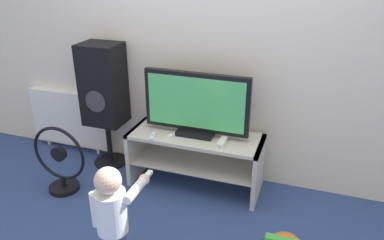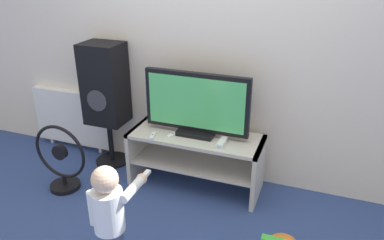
{
  "view_description": "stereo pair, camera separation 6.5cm",
  "coord_description": "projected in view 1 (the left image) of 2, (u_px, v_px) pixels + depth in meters",
  "views": [
    {
      "loc": [
        0.91,
        -2.51,
        1.93
      ],
      "look_at": [
        0.0,
        0.13,
        0.68
      ],
      "focal_mm": 35.0,
      "sensor_mm": 36.0,
      "label": 1
    },
    {
      "loc": [
        0.98,
        -2.49,
        1.93
      ],
      "look_at": [
        0.0,
        0.13,
        0.68
      ],
      "focal_mm": 35.0,
      "sensor_mm": 36.0,
      "label": 2
    }
  ],
  "objects": [
    {
      "name": "radiator",
      "position": [
        70.0,
        118.0,
        3.91
      ],
      "size": [
        0.89,
        0.08,
        0.64
      ],
      "color": "white",
      "rests_on": "ground_plane"
    },
    {
      "name": "tv_stand",
      "position": [
        195.0,
        152.0,
        3.28
      ],
      "size": [
        1.16,
        0.44,
        0.5
      ],
      "color": "beige",
      "rests_on": "ground_plane"
    },
    {
      "name": "floor_fan",
      "position": [
        60.0,
        163.0,
        3.23
      ],
      "size": [
        0.51,
        0.26,
        0.62
      ],
      "color": "black",
      "rests_on": "ground_plane"
    },
    {
      "name": "speaker_tower",
      "position": [
        104.0,
        87.0,
        3.45
      ],
      "size": [
        0.36,
        0.33,
        1.21
      ],
      "color": "black",
      "rests_on": "ground_plane"
    },
    {
      "name": "ground_plane",
      "position": [
        187.0,
        198.0,
        3.23
      ],
      "size": [
        16.0,
        16.0,
        0.0
      ],
      "primitive_type": "plane",
      "color": "navy"
    },
    {
      "name": "remote_primary",
      "position": [
        153.0,
        136.0,
        3.16
      ],
      "size": [
        0.06,
        0.13,
        0.03
      ],
      "color": "white",
      "rests_on": "tv_stand"
    },
    {
      "name": "remote_secondary",
      "position": [
        173.0,
        135.0,
        3.19
      ],
      "size": [
        0.08,
        0.13,
        0.03
      ],
      "color": "white",
      "rests_on": "tv_stand"
    },
    {
      "name": "wall_back",
      "position": [
        207.0,
        35.0,
        3.14
      ],
      "size": [
        10.0,
        0.06,
        2.6
      ],
      "color": "silver",
      "rests_on": "ground_plane"
    },
    {
      "name": "child",
      "position": [
        113.0,
        212.0,
        2.33
      ],
      "size": [
        0.3,
        0.45,
        0.78
      ],
      "color": "#3F4C72",
      "rests_on": "ground_plane"
    },
    {
      "name": "television",
      "position": [
        196.0,
        105.0,
        3.12
      ],
      "size": [
        0.91,
        0.2,
        0.55
      ],
      "color": "black",
      "rests_on": "tv_stand"
    },
    {
      "name": "game_console",
      "position": [
        222.0,
        142.0,
        3.05
      ],
      "size": [
        0.05,
        0.17,
        0.04
      ],
      "color": "white",
      "rests_on": "tv_stand"
    }
  ]
}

